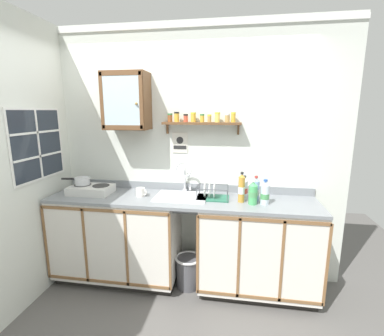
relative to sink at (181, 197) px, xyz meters
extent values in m
plane|color=#565451|center=(0.00, -0.41, -0.95)|extent=(5.72, 5.72, 0.00)
cube|color=silver|center=(0.00, 0.27, 0.39)|extent=(3.32, 0.05, 2.68)
cube|color=white|center=(0.00, 0.23, 1.68)|extent=(3.32, 0.02, 0.05)
cube|color=silver|center=(-1.38, -0.68, 0.39)|extent=(0.05, 3.45, 2.68)
cube|color=black|center=(-0.69, -0.01, -0.91)|extent=(1.26, 0.50, 0.08)
cube|color=silver|center=(-0.69, -0.04, -0.45)|extent=(1.29, 0.56, 0.85)
cube|color=brown|center=(-0.69, -0.33, -0.06)|extent=(1.29, 0.01, 0.03)
cube|color=brown|center=(-0.69, -0.33, -0.82)|extent=(1.29, 0.01, 0.03)
cube|color=brown|center=(-1.34, -0.33, -0.45)|extent=(0.02, 0.01, 0.78)
cube|color=brown|center=(-0.91, -0.33, -0.45)|extent=(0.02, 0.01, 0.78)
cube|color=brown|center=(-0.48, -0.33, -0.45)|extent=(0.02, 0.01, 0.78)
cube|color=brown|center=(-0.05, -0.33, -0.45)|extent=(0.02, 0.01, 0.78)
cube|color=black|center=(0.78, -0.01, -0.91)|extent=(1.10, 0.50, 0.08)
cube|color=silver|center=(0.78, -0.04, -0.45)|extent=(1.13, 0.56, 0.85)
cube|color=brown|center=(0.78, -0.33, -0.06)|extent=(1.13, 0.01, 0.03)
cube|color=brown|center=(0.78, -0.33, -0.82)|extent=(1.13, 0.01, 0.03)
cube|color=brown|center=(0.22, -0.33, -0.45)|extent=(0.02, 0.01, 0.78)
cube|color=brown|center=(0.59, -0.33, -0.45)|extent=(0.02, 0.01, 0.78)
cube|color=brown|center=(0.97, -0.33, -0.45)|extent=(0.02, 0.01, 0.78)
cube|color=brown|center=(1.34, -0.33, -0.45)|extent=(0.02, 0.01, 0.78)
cube|color=gray|center=(0.00, -0.04, -0.01)|extent=(2.68, 0.59, 0.03)
cube|color=gray|center=(0.00, 0.23, 0.05)|extent=(2.68, 0.02, 0.08)
cube|color=silver|center=(0.00, -0.02, 0.01)|extent=(0.52, 0.39, 0.01)
cube|color=slate|center=(0.00, -0.02, -0.10)|extent=(0.44, 0.31, 0.01)
cube|color=slate|center=(0.00, 0.14, -0.05)|extent=(0.44, 0.01, 0.11)
cube|color=slate|center=(0.00, -0.18, -0.05)|extent=(0.44, 0.01, 0.11)
cylinder|color=#4C4C51|center=(0.00, -0.02, -0.10)|extent=(0.04, 0.04, 0.01)
cylinder|color=silver|center=(0.00, 0.19, 0.02)|extent=(0.05, 0.05, 0.02)
cylinder|color=silver|center=(0.00, 0.19, 0.15)|extent=(0.02, 0.02, 0.23)
torus|color=silver|center=(0.00, 0.12, 0.26)|extent=(0.17, 0.02, 0.17)
cylinder|color=silver|center=(0.06, 0.19, 0.05)|extent=(0.02, 0.02, 0.06)
cube|color=silver|center=(-0.96, -0.05, 0.05)|extent=(0.43, 0.28, 0.08)
cylinder|color=#2D2D2D|center=(-1.06, -0.03, 0.09)|extent=(0.17, 0.17, 0.01)
cylinder|color=#2D2D2D|center=(-0.85, -0.03, 0.09)|extent=(0.17, 0.17, 0.01)
cylinder|color=black|center=(-1.06, -0.17, 0.05)|extent=(0.03, 0.02, 0.03)
cylinder|color=black|center=(-0.85, -0.17, 0.05)|extent=(0.03, 0.02, 0.03)
cylinder|color=silver|center=(-1.06, -0.03, 0.13)|extent=(0.15, 0.15, 0.07)
torus|color=silver|center=(-1.06, -0.03, 0.17)|extent=(0.16, 0.16, 0.01)
cylinder|color=black|center=(-1.21, -0.04, 0.16)|extent=(0.15, 0.04, 0.02)
cylinder|color=silver|center=(0.81, -0.09, 0.10)|extent=(0.08, 0.08, 0.18)
cone|color=silver|center=(0.81, -0.09, 0.21)|extent=(0.08, 0.08, 0.04)
cylinder|color=#2D59B2|center=(0.81, -0.09, 0.23)|extent=(0.04, 0.04, 0.02)
cylinder|color=#4C9959|center=(0.81, -0.09, 0.08)|extent=(0.08, 0.08, 0.05)
cylinder|color=white|center=(0.63, 0.04, 0.10)|extent=(0.07, 0.07, 0.18)
cone|color=white|center=(0.63, 0.04, 0.20)|extent=(0.07, 0.07, 0.03)
cylinder|color=#262626|center=(0.63, 0.04, 0.23)|extent=(0.03, 0.03, 0.02)
cylinder|color=#D84C3F|center=(0.63, 0.04, 0.09)|extent=(0.07, 0.07, 0.05)
cylinder|color=gold|center=(0.60, -0.07, 0.13)|extent=(0.06, 0.06, 0.25)
cone|color=gold|center=(0.60, -0.07, 0.27)|extent=(0.06, 0.06, 0.03)
cylinder|color=#262626|center=(0.60, -0.07, 0.29)|extent=(0.03, 0.03, 0.02)
cylinder|color=white|center=(0.60, -0.07, 0.12)|extent=(0.06, 0.06, 0.07)
cylinder|color=#8CB7E0|center=(0.74, -0.01, 0.11)|extent=(0.07, 0.07, 0.20)
cone|color=#8CB7E0|center=(0.74, -0.01, 0.22)|extent=(0.07, 0.07, 0.03)
cylinder|color=red|center=(0.74, -0.01, 0.25)|extent=(0.03, 0.03, 0.02)
cylinder|color=white|center=(0.74, -0.01, 0.10)|extent=(0.07, 0.07, 0.06)
cylinder|color=#4CB266|center=(0.70, -0.12, 0.10)|extent=(0.08, 0.08, 0.18)
cone|color=#4CB266|center=(0.70, -0.12, 0.20)|extent=(0.08, 0.08, 0.04)
cylinder|color=white|center=(0.70, -0.12, 0.23)|extent=(0.04, 0.04, 0.02)
cylinder|color=#4C9959|center=(0.70, -0.12, 0.11)|extent=(0.08, 0.08, 0.05)
cube|color=#26664C|center=(0.32, -0.01, 0.01)|extent=(0.32, 0.22, 0.01)
cylinder|color=#4C4F54|center=(0.18, -0.11, 0.07)|extent=(0.01, 0.01, 0.11)
cylinder|color=#4C4F54|center=(0.47, -0.11, 0.07)|extent=(0.01, 0.01, 0.11)
cylinder|color=#4C4F54|center=(0.18, 0.09, 0.07)|extent=(0.01, 0.01, 0.11)
cylinder|color=#4C4F54|center=(0.47, 0.09, 0.07)|extent=(0.01, 0.01, 0.11)
cylinder|color=#4C4F54|center=(0.32, -0.11, 0.13)|extent=(0.29, 0.01, 0.01)
cylinder|color=#4C4F54|center=(0.32, 0.09, 0.13)|extent=(0.29, 0.01, 0.01)
cylinder|color=white|center=(0.24, -0.01, 0.09)|extent=(0.01, 0.15, 0.15)
cylinder|color=white|center=(0.29, -0.01, 0.09)|extent=(0.01, 0.15, 0.15)
cylinder|color=white|center=(0.34, -0.01, 0.09)|extent=(0.01, 0.17, 0.17)
cylinder|color=white|center=(-0.41, -0.05, 0.05)|extent=(0.09, 0.09, 0.09)
torus|color=white|center=(-0.37, -0.06, 0.05)|extent=(0.06, 0.03, 0.06)
cube|color=brown|center=(-0.58, 0.11, 0.96)|extent=(0.45, 0.26, 0.57)
cube|color=silver|center=(-0.58, -0.03, 0.96)|extent=(0.37, 0.01, 0.47)
cube|color=brown|center=(-0.78, -0.03, 0.96)|extent=(0.04, 0.01, 0.54)
cube|color=brown|center=(-0.38, -0.03, 0.96)|extent=(0.04, 0.01, 0.54)
cube|color=brown|center=(-0.58, -0.03, 1.21)|extent=(0.42, 0.01, 0.05)
cube|color=brown|center=(-0.58, -0.03, 0.70)|extent=(0.42, 0.01, 0.05)
sphere|color=olive|center=(-0.42, -0.04, 0.93)|extent=(0.02, 0.02, 0.02)
cube|color=brown|center=(0.18, 0.17, 0.74)|extent=(0.80, 0.14, 0.02)
cube|color=brown|center=(-0.19, 0.23, 0.68)|extent=(0.02, 0.03, 0.10)
cube|color=brown|center=(0.55, 0.23, 0.68)|extent=(0.02, 0.03, 0.10)
cylinder|color=brown|center=(-0.14, 0.16, 0.79)|extent=(0.05, 0.05, 0.07)
cylinder|color=#33723F|center=(-0.14, 0.16, 0.83)|extent=(0.05, 0.05, 0.02)
cylinder|color=gold|center=(-0.07, 0.17, 0.79)|extent=(0.05, 0.05, 0.09)
cylinder|color=black|center=(-0.07, 0.17, 0.84)|extent=(0.05, 0.05, 0.02)
cylinder|color=#CC4C33|center=(0.02, 0.17, 0.78)|extent=(0.04, 0.04, 0.06)
cylinder|color=black|center=(0.02, 0.17, 0.82)|extent=(0.05, 0.05, 0.02)
cylinder|color=gold|center=(0.10, 0.18, 0.79)|extent=(0.05, 0.05, 0.08)
cylinder|color=yellow|center=(0.10, 0.18, 0.84)|extent=(0.05, 0.05, 0.02)
cylinder|color=gold|center=(0.19, 0.16, 0.78)|extent=(0.04, 0.04, 0.06)
cylinder|color=#33723F|center=(0.19, 0.16, 0.82)|extent=(0.04, 0.04, 0.02)
cylinder|color=tan|center=(0.26, 0.16, 0.78)|extent=(0.04, 0.04, 0.06)
cylinder|color=yellow|center=(0.26, 0.16, 0.82)|extent=(0.04, 0.04, 0.02)
cylinder|color=#E0C659|center=(0.34, 0.17, 0.79)|extent=(0.05, 0.05, 0.08)
cylinder|color=yellow|center=(0.34, 0.17, 0.84)|extent=(0.05, 0.05, 0.02)
cylinder|color=tan|center=(0.44, 0.17, 0.78)|extent=(0.05, 0.05, 0.07)
cylinder|color=white|center=(0.44, 0.17, 0.83)|extent=(0.05, 0.05, 0.02)
cylinder|color=gold|center=(0.50, 0.18, 0.79)|extent=(0.04, 0.04, 0.08)
cylinder|color=yellow|center=(0.50, 0.18, 0.84)|extent=(0.05, 0.05, 0.02)
cube|color=silver|center=(-0.06, 0.24, 0.53)|extent=(0.16, 0.01, 0.22)
cube|color=#262626|center=(-0.06, 0.23, 0.48)|extent=(0.14, 0.00, 0.04)
cylinder|color=#262626|center=(-0.06, 0.23, 0.56)|extent=(0.07, 0.00, 0.07)
cube|color=#262D38|center=(-1.34, -0.26, 0.55)|extent=(0.01, 0.65, 0.65)
cube|color=white|center=(-1.35, -0.26, 0.55)|extent=(0.02, 0.70, 0.69)
cube|color=white|center=(-1.34, -0.26, 0.55)|extent=(0.01, 0.02, 0.65)
cube|color=white|center=(-1.34, -0.26, 0.43)|extent=(0.01, 0.65, 0.02)
cube|color=white|center=(-1.34, -0.26, 0.66)|extent=(0.01, 0.65, 0.02)
cylinder|color=#4C4C51|center=(0.08, -0.07, -0.79)|extent=(0.24, 0.24, 0.32)
torus|color=white|center=(0.08, -0.07, -0.63)|extent=(0.27, 0.27, 0.02)
camera|label=1|loc=(0.53, -2.60, 0.86)|focal=25.55mm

